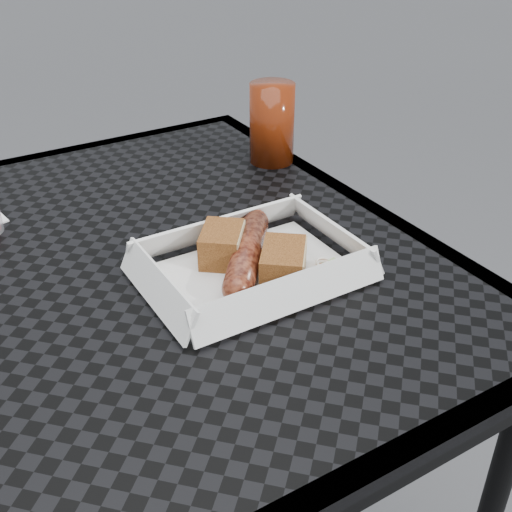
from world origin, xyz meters
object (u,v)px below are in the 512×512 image
Objects in this scene: patio_table at (104,324)px; food_tray at (252,273)px; bratwurst at (247,253)px; drink_glass at (272,123)px.

patio_table is 3.64× the size of food_tray.
patio_table is 0.20m from bratwurst.
food_tray is at bearing -126.30° from drink_glass.
bratwurst is at bearing 80.96° from food_tray.
food_tray reaches higher than patio_table.
drink_glass is (0.35, 0.17, 0.14)m from patio_table.
bratwurst is 0.32m from drink_glass.
bratwurst reaches higher than patio_table.
drink_glass reaches higher than food_tray.
food_tray is 1.76× the size of drink_glass.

